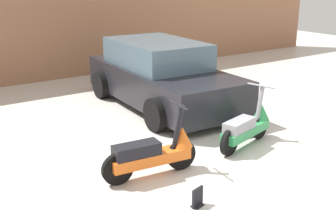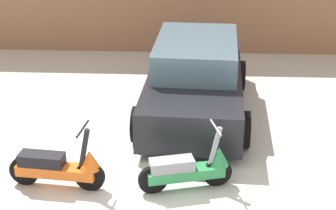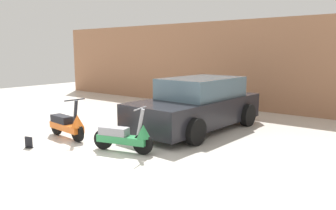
# 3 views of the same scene
# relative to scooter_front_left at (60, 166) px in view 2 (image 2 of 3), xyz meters

# --- Properties ---
(scooter_front_left) EXTENTS (1.49, 0.54, 1.04)m
(scooter_front_left) POSITION_rel_scooter_front_left_xyz_m (0.00, 0.00, 0.00)
(scooter_front_left) COLOR black
(scooter_front_left) RESTS_ON ground_plane
(scooter_front_right) EXTENTS (1.42, 0.65, 1.01)m
(scooter_front_right) POSITION_rel_scooter_front_left_xyz_m (1.94, 0.07, -0.01)
(scooter_front_right) COLOR black
(scooter_front_right) RESTS_ON ground_plane
(car_rear_left) EXTENTS (2.23, 4.33, 1.44)m
(car_rear_left) POSITION_rel_scooter_front_left_xyz_m (2.01, 2.88, 0.32)
(car_rear_left) COLOR black
(car_rear_left) RESTS_ON ground_plane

